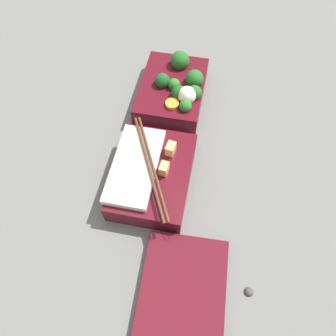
{
  "coord_description": "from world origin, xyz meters",
  "views": [
    {
      "loc": [
        0.41,
        0.09,
        0.56
      ],
      "look_at": [
        0.1,
        0.03,
        0.04
      ],
      "focal_mm": 35.0,
      "sensor_mm": 36.0,
      "label": 1
    }
  ],
  "objects": [
    {
      "name": "ground_plane",
      "position": [
        0.0,
        0.0,
        0.0
      ],
      "size": [
        3.0,
        3.0,
        0.0
      ],
      "primitive_type": "plane",
      "color": "slate"
    },
    {
      "name": "bento_tray_rice",
      "position": [
        0.11,
        -0.01,
        0.03
      ],
      "size": [
        0.21,
        0.14,
        0.07
      ],
      "color": "#510F19",
      "rests_on": "ground_plane"
    },
    {
      "name": "bento_tray_vegetable",
      "position": [
        -0.12,
        -0.0,
        0.03
      ],
      "size": [
        0.19,
        0.14,
        0.08
      ],
      "color": "#510F19",
      "rests_on": "ground_plane"
    },
    {
      "name": "pebble_0",
      "position": [
        0.28,
        0.19,
        0.0
      ],
      "size": [
        0.02,
        0.02,
        0.02
      ],
      "primitive_type": "sphere",
      "color": "#474442",
      "rests_on": "ground_plane"
    },
    {
      "name": "bento_lid",
      "position": [
        0.3,
        0.09,
        0.01
      ],
      "size": [
        0.19,
        0.14,
        0.02
      ],
      "primitive_type": "cube",
      "rotation": [
        0.0,
        0.0,
        0.04
      ],
      "color": "#510F19",
      "rests_on": "ground_plane"
    }
  ]
}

